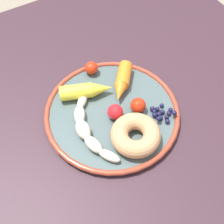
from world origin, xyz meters
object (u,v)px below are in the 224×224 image
at_px(banana, 88,129).
at_px(blueberry_pile, 162,113).
at_px(plate, 112,113).
at_px(tomato_far, 91,68).
at_px(donut, 134,136).
at_px(carrot_yellow, 86,91).
at_px(dining_table, 109,126).
at_px(tomato_near, 115,112).
at_px(tomato_mid, 138,105).
at_px(carrot_orange, 123,82).

distance_m(banana, blueberry_pile, 0.17).
height_order(plate, banana, banana).
distance_m(blueberry_pile, tomato_far, 0.21).
height_order(plate, donut, donut).
xyz_separation_m(plate, blueberry_pile, (-0.09, 0.06, 0.01)).
xyz_separation_m(carrot_yellow, blueberry_pile, (-0.12, 0.14, -0.01)).
relative_size(dining_table, banana, 4.91).
height_order(banana, blueberry_pile, banana).
bearing_deg(tomato_far, tomato_near, 83.18).
bearing_deg(carrot_yellow, tomato_mid, 129.55).
relative_size(carrot_yellow, tomato_far, 3.89).
distance_m(blueberry_pile, tomato_mid, 0.06).
xyz_separation_m(donut, tomato_far, (-0.01, -0.22, -0.00)).
relative_size(plate, blueberry_pile, 5.49).
xyz_separation_m(carrot_orange, donut, (0.06, 0.14, 0.00)).
xyz_separation_m(plate, carrot_orange, (-0.06, -0.05, 0.02)).
xyz_separation_m(carrot_orange, blueberry_pile, (-0.03, 0.12, -0.01)).
xyz_separation_m(banana, blueberry_pile, (-0.16, 0.05, -0.01)).
bearing_deg(tomato_mid, carrot_orange, -94.50).
distance_m(blueberry_pile, tomato_near, 0.11).
xyz_separation_m(carrot_orange, carrot_yellow, (0.09, -0.02, 0.00)).
bearing_deg(carrot_yellow, blueberry_pile, 131.03).
distance_m(banana, tomato_mid, 0.13).
height_order(dining_table, carrot_yellow, carrot_yellow).
bearing_deg(tomato_far, carrot_orange, 118.38).
distance_m(dining_table, tomato_far, 0.16).
distance_m(donut, tomato_mid, 0.08).
xyz_separation_m(donut, tomato_near, (0.00, -0.07, -0.00)).
height_order(carrot_yellow, blueberry_pile, carrot_yellow).
height_order(banana, tomato_near, tomato_near).
relative_size(banana, carrot_orange, 1.89).
bearing_deg(carrot_yellow, tomato_near, 107.23).
distance_m(carrot_orange, tomato_far, 0.09).
distance_m(carrot_orange, tomato_near, 0.09).
bearing_deg(banana, tomato_far, -121.06).
bearing_deg(tomato_mid, dining_table, -48.88).
distance_m(carrot_orange, carrot_yellow, 0.09).
height_order(carrot_orange, tomato_far, same).
height_order(donut, tomato_near, donut).
bearing_deg(carrot_yellow, banana, 63.38).
distance_m(plate, banana, 0.08).
xyz_separation_m(dining_table, carrot_yellow, (0.03, -0.04, 0.12)).
relative_size(banana, tomato_mid, 5.69).
xyz_separation_m(dining_table, tomato_near, (0.01, 0.04, 0.12)).
distance_m(donut, tomato_near, 0.07).
bearing_deg(tomato_mid, carrot_yellow, -50.45).
bearing_deg(donut, blueberry_pile, -165.97).
bearing_deg(carrot_orange, plate, 40.86).
height_order(tomato_near, tomato_mid, same).
distance_m(carrot_orange, tomato_mid, 0.08).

